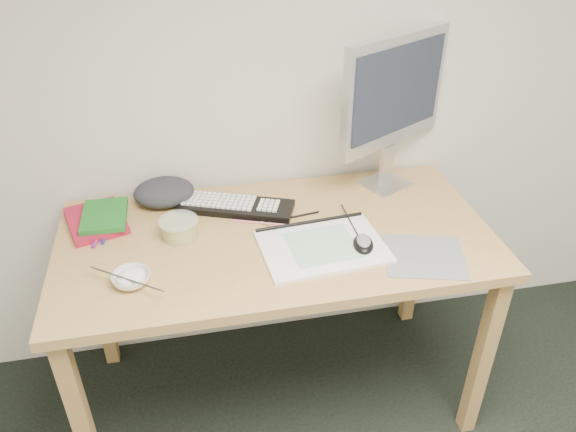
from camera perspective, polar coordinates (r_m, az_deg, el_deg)
name	(u,v)px	position (r m, az deg, el deg)	size (l,w,h in m)	color
desk	(276,255)	(1.87, -1.18, -3.99)	(1.40, 0.70, 0.75)	tan
mousepad	(425,256)	(1.77, 13.72, -4.00)	(0.24, 0.22, 0.00)	slate
sketchpad	(323,247)	(1.76, 3.53, -3.13)	(0.38, 0.27, 0.01)	white
keyboard	(236,207)	(1.95, -5.27, 0.97)	(0.39, 0.12, 0.02)	black
monitor	(394,96)	(1.98, 10.73, 11.92)	(0.43, 0.26, 0.55)	silver
mouse	(364,241)	(1.76, 7.68, -2.55)	(0.06, 0.10, 0.03)	black
rice_bowl	(131,279)	(1.67, -15.62, -6.18)	(0.11, 0.11, 0.03)	silver
chopsticks	(126,279)	(1.65, -16.16, -6.14)	(0.02, 0.02, 0.25)	silver
fruit_tub	(179,228)	(1.83, -11.00, -1.22)	(0.13, 0.13, 0.06)	#EBD853
book_red	(96,221)	(1.97, -18.93, -0.45)	(0.17, 0.23, 0.02)	maroon
book_green	(104,215)	(1.95, -18.15, 0.05)	(0.14, 0.20, 0.02)	#196620
cloth_lump	(164,192)	(2.02, -12.48, 2.38)	(0.18, 0.15, 0.07)	#2A2C32
pencil_pink	(258,223)	(1.87, -3.10, -0.67)	(0.01, 0.01, 0.19)	pink
pencil_tan	(285,232)	(1.82, -0.34, -1.66)	(0.01, 0.01, 0.20)	#A87A58
pencil_black	(294,217)	(1.90, 0.62, -0.08)	(0.01, 0.01, 0.18)	black
marker_blue	(107,233)	(1.91, -17.93, -1.64)	(0.01, 0.01, 0.12)	navy
marker_orange	(103,230)	(1.93, -18.24, -1.35)	(0.01, 0.01, 0.13)	#C95817
marker_purple	(101,235)	(1.91, -18.48, -1.83)	(0.01, 0.01, 0.13)	#6B227E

